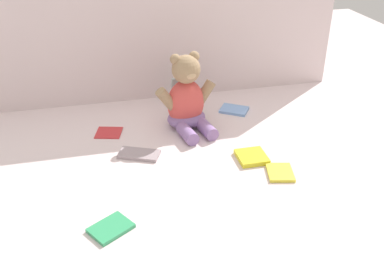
{
  "coord_description": "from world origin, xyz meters",
  "views": [
    {
      "loc": [
        -0.28,
        -1.33,
        0.79
      ],
      "look_at": [
        0.01,
        -0.1,
        0.1
      ],
      "focal_mm": 41.4,
      "sensor_mm": 36.0,
      "label": 1
    }
  ],
  "objects_px": {
    "book_case_3": "(280,172)",
    "book_case_6": "(252,157)",
    "book_case_2": "(111,228)",
    "book_case_0": "(139,154)",
    "book_case_5": "(183,92)",
    "book_case_4": "(109,132)",
    "book_case_1": "(234,110)",
    "teddy_bear": "(187,101)"
  },
  "relations": [
    {
      "from": "book_case_3",
      "to": "book_case_6",
      "type": "relative_size",
      "value": 0.99
    },
    {
      "from": "book_case_1",
      "to": "book_case_2",
      "type": "xyz_separation_m",
      "value": [
        -0.53,
        -0.59,
        -0.0
      ]
    },
    {
      "from": "book_case_1",
      "to": "book_case_4",
      "type": "relative_size",
      "value": 1.16
    },
    {
      "from": "book_case_0",
      "to": "book_case_1",
      "type": "relative_size",
      "value": 1.27
    },
    {
      "from": "teddy_bear",
      "to": "book_case_0",
      "type": "height_order",
      "value": "teddy_bear"
    },
    {
      "from": "book_case_5",
      "to": "book_case_6",
      "type": "bearing_deg",
      "value": -83.87
    },
    {
      "from": "teddy_bear",
      "to": "book_case_6",
      "type": "xyz_separation_m",
      "value": [
        0.16,
        -0.27,
        -0.1
      ]
    },
    {
      "from": "book_case_0",
      "to": "book_case_4",
      "type": "xyz_separation_m",
      "value": [
        -0.09,
        0.18,
        -0.0
      ]
    },
    {
      "from": "teddy_bear",
      "to": "book_case_1",
      "type": "xyz_separation_m",
      "value": [
        0.21,
        0.08,
        -0.1
      ]
    },
    {
      "from": "book_case_4",
      "to": "book_case_5",
      "type": "xyz_separation_m",
      "value": [
        0.31,
        0.14,
        0.06
      ]
    },
    {
      "from": "book_case_1",
      "to": "book_case_4",
      "type": "bearing_deg",
      "value": -49.16
    },
    {
      "from": "teddy_bear",
      "to": "book_case_2",
      "type": "distance_m",
      "value": 0.61
    },
    {
      "from": "book_case_2",
      "to": "book_case_3",
      "type": "xyz_separation_m",
      "value": [
        0.53,
        0.14,
        -0.0
      ]
    },
    {
      "from": "book_case_0",
      "to": "book_case_1",
      "type": "height_order",
      "value": "same"
    },
    {
      "from": "book_case_4",
      "to": "teddy_bear",
      "type": "bearing_deg",
      "value": -77.63
    },
    {
      "from": "book_case_2",
      "to": "book_case_6",
      "type": "height_order",
      "value": "book_case_6"
    },
    {
      "from": "book_case_2",
      "to": "book_case_1",
      "type": "bearing_deg",
      "value": -74.05
    },
    {
      "from": "teddy_bear",
      "to": "book_case_1",
      "type": "height_order",
      "value": "teddy_bear"
    },
    {
      "from": "book_case_3",
      "to": "book_case_4",
      "type": "bearing_deg",
      "value": 155.42
    },
    {
      "from": "book_case_4",
      "to": "book_case_6",
      "type": "relative_size",
      "value": 0.93
    },
    {
      "from": "teddy_bear",
      "to": "book_case_0",
      "type": "distance_m",
      "value": 0.28
    },
    {
      "from": "book_case_0",
      "to": "book_case_4",
      "type": "relative_size",
      "value": 1.48
    },
    {
      "from": "teddy_bear",
      "to": "book_case_4",
      "type": "height_order",
      "value": "teddy_bear"
    },
    {
      "from": "book_case_1",
      "to": "book_case_3",
      "type": "bearing_deg",
      "value": 33.39
    },
    {
      "from": "teddy_bear",
      "to": "book_case_1",
      "type": "bearing_deg",
      "value": 9.98
    },
    {
      "from": "book_case_5",
      "to": "book_case_6",
      "type": "xyz_separation_m",
      "value": [
        0.14,
        -0.43,
        -0.06
      ]
    },
    {
      "from": "book_case_2",
      "to": "book_case_6",
      "type": "distance_m",
      "value": 0.53
    },
    {
      "from": "teddy_bear",
      "to": "book_case_5",
      "type": "height_order",
      "value": "teddy_bear"
    },
    {
      "from": "book_case_4",
      "to": "book_case_2",
      "type": "bearing_deg",
      "value": -168.3
    },
    {
      "from": "book_case_0",
      "to": "book_case_5",
      "type": "bearing_deg",
      "value": 169.72
    },
    {
      "from": "teddy_bear",
      "to": "book_case_0",
      "type": "bearing_deg",
      "value": -151.8
    },
    {
      "from": "book_case_1",
      "to": "book_case_4",
      "type": "xyz_separation_m",
      "value": [
        -0.5,
        -0.07,
        -0.0
      ]
    },
    {
      "from": "teddy_bear",
      "to": "book_case_1",
      "type": "relative_size",
      "value": 2.68
    },
    {
      "from": "teddy_bear",
      "to": "book_case_4",
      "type": "bearing_deg",
      "value": 166.19
    },
    {
      "from": "book_case_3",
      "to": "book_case_4",
      "type": "height_order",
      "value": "book_case_3"
    },
    {
      "from": "book_case_2",
      "to": "book_case_6",
      "type": "relative_size",
      "value": 1.07
    },
    {
      "from": "book_case_2",
      "to": "book_case_4",
      "type": "xyz_separation_m",
      "value": [
        0.03,
        0.52,
        -0.0
      ]
    },
    {
      "from": "teddy_bear",
      "to": "book_case_2",
      "type": "bearing_deg",
      "value": -133.18
    },
    {
      "from": "teddy_bear",
      "to": "book_case_0",
      "type": "relative_size",
      "value": 2.1
    },
    {
      "from": "book_case_5",
      "to": "book_case_2",
      "type": "bearing_deg",
      "value": -128.64
    },
    {
      "from": "book_case_5",
      "to": "book_case_4",
      "type": "bearing_deg",
      "value": -166.66
    },
    {
      "from": "book_case_3",
      "to": "book_case_5",
      "type": "height_order",
      "value": "book_case_5"
    }
  ]
}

